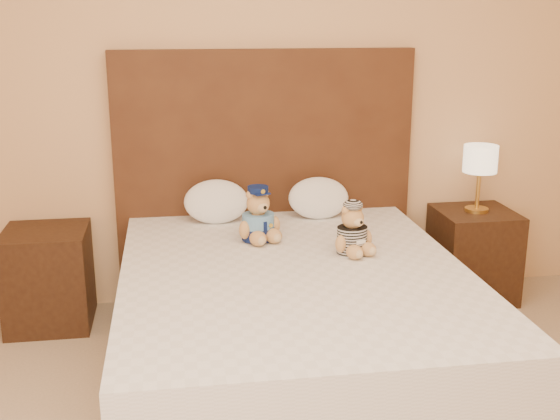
# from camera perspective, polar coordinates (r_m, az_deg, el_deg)

# --- Properties ---
(bed) EXTENTS (1.60, 2.00, 0.55)m
(bed) POSITION_cam_1_polar(r_m,az_deg,el_deg) (3.37, 1.19, -9.18)
(bed) COLOR white
(bed) RESTS_ON ground
(headboard) EXTENTS (1.75, 0.08, 1.50)m
(headboard) POSITION_cam_1_polar(r_m,az_deg,el_deg) (4.17, -1.22, 2.60)
(headboard) COLOR #492816
(headboard) RESTS_ON ground
(nightstand_left) EXTENTS (0.45, 0.45, 0.55)m
(nightstand_left) POSITION_cam_1_polar(r_m,az_deg,el_deg) (4.13, -18.30, -5.24)
(nightstand_left) COLOR #341F10
(nightstand_left) RESTS_ON ground
(nightstand_right) EXTENTS (0.45, 0.45, 0.55)m
(nightstand_right) POSITION_cam_1_polar(r_m,az_deg,el_deg) (4.45, 15.41, -3.50)
(nightstand_right) COLOR #341F10
(nightstand_right) RESTS_ON ground
(lamp) EXTENTS (0.20, 0.20, 0.40)m
(lamp) POSITION_cam_1_polar(r_m,az_deg,el_deg) (4.30, 15.96, 3.75)
(lamp) COLOR gold
(lamp) RESTS_ON nightstand_right
(teddy_police) EXTENTS (0.32, 0.31, 0.29)m
(teddy_police) POSITION_cam_1_polar(r_m,az_deg,el_deg) (3.63, -1.79, -0.32)
(teddy_police) COLOR #BA8248
(teddy_police) RESTS_ON bed
(teddy_prisoner) EXTENTS (0.29, 0.29, 0.25)m
(teddy_prisoner) POSITION_cam_1_polar(r_m,az_deg,el_deg) (3.45, 5.89, -1.54)
(teddy_prisoner) COLOR #BA8248
(teddy_prisoner) RESTS_ON bed
(pillow_left) EXTENTS (0.36, 0.24, 0.26)m
(pillow_left) POSITION_cam_1_polar(r_m,az_deg,el_deg) (3.98, -5.21, 0.85)
(pillow_left) COLOR white
(pillow_left) RESTS_ON bed
(pillow_right) EXTENTS (0.35, 0.23, 0.25)m
(pillow_right) POSITION_cam_1_polar(r_m,az_deg,el_deg) (4.06, 3.16, 1.14)
(pillow_right) COLOR white
(pillow_right) RESTS_ON bed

